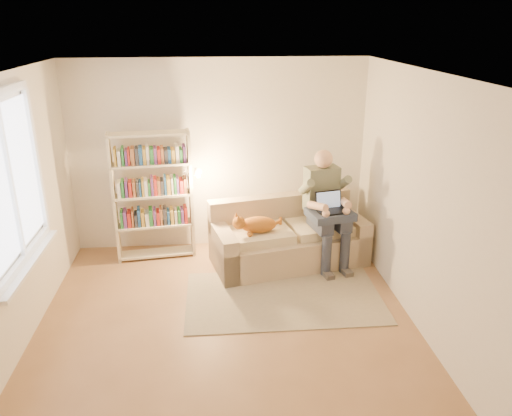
{
  "coord_description": "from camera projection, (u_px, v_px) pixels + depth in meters",
  "views": [
    {
      "loc": [
        -0.11,
        -4.38,
        3.05
      ],
      "look_at": [
        0.39,
        1.0,
        1.0
      ],
      "focal_mm": 35.0,
      "sensor_mm": 36.0,
      "label": 1
    }
  ],
  "objects": [
    {
      "name": "wall_front",
      "position": [
        240.0,
        376.0,
        2.61
      ],
      "size": [
        4.0,
        0.02,
        2.6
      ],
      "primitive_type": "cube",
      "color": "silver",
      "rests_on": "floor"
    },
    {
      "name": "wall_right",
      "position": [
        429.0,
        210.0,
        4.88
      ],
      "size": [
        0.02,
        4.5,
        2.6
      ],
      "primitive_type": "cube",
      "color": "silver",
      "rests_on": "floor"
    },
    {
      "name": "window",
      "position": [
        17.0,
        209.0,
        4.7
      ],
      "size": [
        0.12,
        1.52,
        1.69
      ],
      "color": "white",
      "rests_on": "wall_left"
    },
    {
      "name": "blanket",
      "position": [
        333.0,
        214.0,
        6.32
      ],
      "size": [
        0.62,
        0.55,
        0.1
      ],
      "primitive_type": "cube",
      "rotation": [
        0.0,
        0.0,
        0.21
      ],
      "color": "#2B354B",
      "rests_on": "person"
    },
    {
      "name": "wall_back",
      "position": [
        219.0,
        156.0,
        6.8
      ],
      "size": [
        4.0,
        0.02,
        2.6
      ],
      "primitive_type": "cube",
      "color": "silver",
      "rests_on": "floor"
    },
    {
      "name": "cat",
      "position": [
        256.0,
        224.0,
        6.24
      ],
      "size": [
        0.67,
        0.34,
        0.25
      ],
      "rotation": [
        0.0,
        0.0,
        0.21
      ],
      "color": "orange",
      "rests_on": "sofa"
    },
    {
      "name": "sofa",
      "position": [
        288.0,
        240.0,
        6.61
      ],
      "size": [
        2.12,
        1.28,
        0.84
      ],
      "rotation": [
        0.0,
        0.0,
        0.21
      ],
      "color": "tan",
      "rests_on": "floor"
    },
    {
      "name": "laptop",
      "position": [
        333.0,
        206.0,
        6.29
      ],
      "size": [
        0.4,
        0.34,
        0.32
      ],
      "rotation": [
        0.0,
        0.0,
        0.21
      ],
      "color": "black",
      "rests_on": "blanket"
    },
    {
      "name": "wall_left",
      "position": [
        5.0,
        225.0,
        4.53
      ],
      "size": [
        0.02,
        4.5,
        2.6
      ],
      "primitive_type": "cube",
      "color": "silver",
      "rests_on": "floor"
    },
    {
      "name": "person",
      "position": [
        326.0,
        203.0,
        6.41
      ],
      "size": [
        0.55,
        0.75,
        1.51
      ],
      "rotation": [
        0.0,
        0.0,
        0.21
      ],
      "color": "gray",
      "rests_on": "sofa"
    },
    {
      "name": "floor",
      "position": [
        227.0,
        333.0,
        5.17
      ],
      "size": [
        4.5,
        4.5,
        0.0
      ],
      "primitive_type": "plane",
      "color": "olive",
      "rests_on": "ground"
    },
    {
      "name": "ceiling",
      "position": [
        221.0,
        76.0,
        4.25
      ],
      "size": [
        4.0,
        4.5,
        0.02
      ],
      "primitive_type": "cube",
      "color": "white",
      "rests_on": "wall_back"
    },
    {
      "name": "bookshelf",
      "position": [
        153.0,
        190.0,
        6.52
      ],
      "size": [
        1.17,
        0.38,
        1.73
      ],
      "rotation": [
        0.0,
        0.0,
        0.12
      ],
      "color": "beige",
      "rests_on": "floor"
    },
    {
      "name": "rug",
      "position": [
        284.0,
        297.0,
        5.82
      ],
      "size": [
        2.27,
        1.36,
        0.01
      ],
      "primitive_type": "cube",
      "rotation": [
        0.0,
        0.0,
        -0.01
      ],
      "color": "gray",
      "rests_on": "floor"
    }
  ]
}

